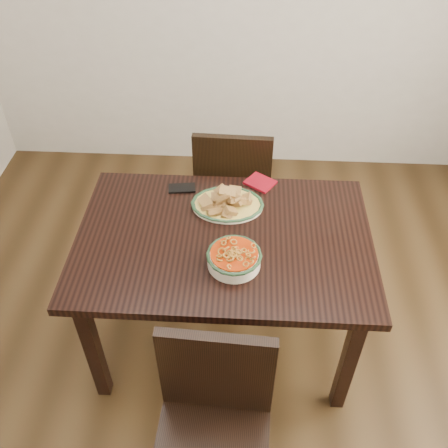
# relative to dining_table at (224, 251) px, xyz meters

# --- Properties ---
(floor) EXTENTS (3.50, 3.50, 0.00)m
(floor) POSITION_rel_dining_table_xyz_m (-0.01, -0.09, -0.66)
(floor) COLOR #31210F
(floor) RESTS_ON ground
(dining_table) EXTENTS (1.31, 0.87, 0.75)m
(dining_table) POSITION_rel_dining_table_xyz_m (0.00, 0.00, 0.00)
(dining_table) COLOR black
(dining_table) RESTS_ON ground
(chair_far) EXTENTS (0.43, 0.43, 0.89)m
(chair_far) POSITION_rel_dining_table_xyz_m (0.02, 0.70, -0.16)
(chair_far) COLOR black
(chair_far) RESTS_ON ground
(chair_near) EXTENTS (0.44, 0.44, 0.89)m
(chair_near) POSITION_rel_dining_table_xyz_m (0.00, -0.73, -0.16)
(chair_near) COLOR black
(chair_near) RESTS_ON ground
(fish_plate) EXTENTS (0.33, 0.26, 0.11)m
(fish_plate) POSITION_rel_dining_table_xyz_m (0.01, 0.21, 0.13)
(fish_plate) COLOR white
(fish_plate) RESTS_ON dining_table
(noodle_bowl) EXTENTS (0.23, 0.23, 0.08)m
(noodle_bowl) POSITION_rel_dining_table_xyz_m (0.05, -0.16, 0.13)
(noodle_bowl) COLOR silver
(noodle_bowl) RESTS_ON dining_table
(smartphone) EXTENTS (0.14, 0.09, 0.01)m
(smartphone) POSITION_rel_dining_table_xyz_m (-0.22, 0.33, 0.09)
(smartphone) COLOR black
(smartphone) RESTS_ON dining_table
(napkin) EXTENTS (0.17, 0.17, 0.01)m
(napkin) POSITION_rel_dining_table_xyz_m (0.16, 0.39, 0.09)
(napkin) COLOR maroon
(napkin) RESTS_ON dining_table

